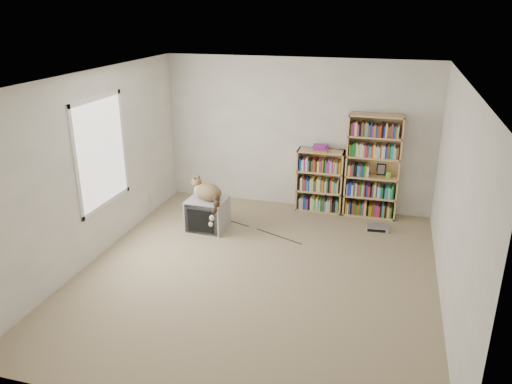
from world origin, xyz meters
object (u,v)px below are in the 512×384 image
(crt_tv, at_px, (208,214))
(bookcase_tall, at_px, (372,169))
(dvd_player, at_px, (377,228))
(cat, at_px, (209,195))
(bookcase_short, at_px, (320,183))

(crt_tv, height_order, bookcase_tall, bookcase_tall)
(crt_tv, relative_size, dvd_player, 1.85)
(cat, height_order, dvd_player, cat)
(bookcase_short, bearing_deg, bookcase_tall, -0.01)
(cat, height_order, bookcase_short, bookcase_short)
(cat, relative_size, dvd_player, 2.09)
(dvd_player, bearing_deg, cat, -168.87)
(crt_tv, xyz_separation_m, bookcase_tall, (2.37, 1.23, 0.56))
(cat, distance_m, dvd_player, 2.65)
(cat, bearing_deg, crt_tv, 146.74)
(cat, relative_size, bookcase_short, 0.64)
(bookcase_short, height_order, dvd_player, bookcase_short)
(cat, xyz_separation_m, bookcase_tall, (2.32, 1.31, 0.21))
(crt_tv, relative_size, bookcase_short, 0.56)
(bookcase_short, bearing_deg, dvd_player, -29.95)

